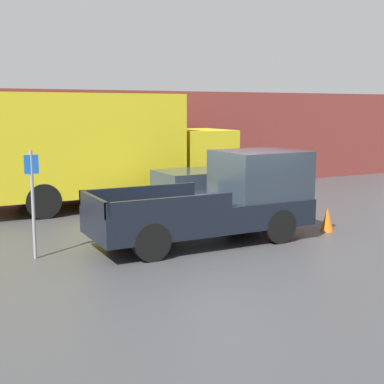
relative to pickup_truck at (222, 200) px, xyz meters
name	(u,v)px	position (x,y,z in m)	size (l,w,h in m)	color
ground_plane	(240,240)	(0.38, -0.23, -1.01)	(60.00, 60.00, 0.00)	#3D3D3F
building_wall	(121,142)	(0.38, 8.19, 0.92)	(28.00, 0.15, 3.87)	brown
pickup_truck	(222,200)	(0.00, 0.00, 0.00)	(5.36, 1.95, 2.16)	black
car	(196,194)	(0.67, 2.62, -0.28)	(4.31, 1.98, 1.42)	silver
delivery_truck	(96,147)	(-1.30, 5.81, 0.95)	(8.70, 2.57, 3.66)	gold
parking_sign	(33,198)	(-4.39, 0.47, 0.31)	(0.30, 0.07, 2.34)	gray
traffic_cone	(327,220)	(2.96, -0.44, -0.70)	(0.35, 0.35, 0.63)	orange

